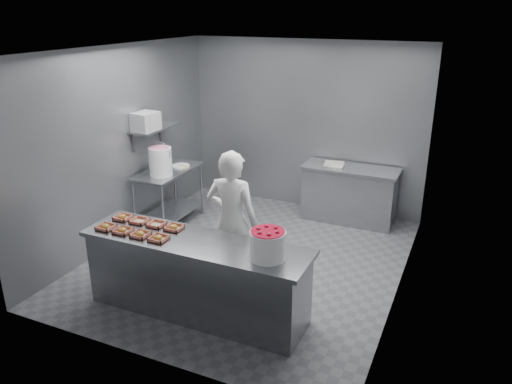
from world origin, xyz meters
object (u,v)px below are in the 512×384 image
strawberry_tub (268,244)px  appliance (145,121)px  tray_7 (174,227)px  glaze_bucket (160,161)px  tray_5 (139,221)px  tray_2 (140,234)px  tray_6 (156,224)px  service_counter (197,277)px  tray_4 (123,217)px  tray_1 (123,230)px  tray_3 (158,238)px  tray_0 (106,227)px  back_counter (349,194)px  worker (232,221)px  prep_table (169,189)px

strawberry_tub → appliance: (-2.70, 1.77, 0.64)m
strawberry_tub → tray_7: bearing=170.9°
glaze_bucket → tray_7: bearing=-51.7°
tray_5 → strawberry_tub: strawberry_tub is taller
tray_2 → tray_6: bearing=89.4°
service_counter → tray_6: bearing=165.9°
tray_7 → appliance: size_ratio=0.53×
tray_7 → service_counter: bearing=-22.5°
strawberry_tub → tray_4: bearing=174.2°
tray_1 → tray_3: 0.48m
tray_0 → tray_1: (0.24, 0.00, 0.00)m
service_counter → tray_0: 1.19m
tray_1 → strawberry_tub: (1.72, 0.10, 0.14)m
back_counter → tray_7: tray_7 is taller
tray_0 → strawberry_tub: bearing=3.0°
tray_2 → worker: worker is taller
tray_2 → tray_6: (0.00, 0.30, -0.00)m
tray_0 → appliance: size_ratio=0.53×
service_counter → back_counter: bearing=74.5°
service_counter → tray_0: bearing=-172.1°
worker → back_counter: bearing=-112.1°
service_counter → glaze_bucket: size_ratio=5.03×
tray_4 → tray_5: (0.24, 0.00, -0.00)m
service_counter → strawberry_tub: size_ratio=7.12×
tray_0 → tray_7: (0.72, 0.30, 0.00)m
tray_3 → tray_4: (-0.72, 0.30, 0.00)m
tray_0 → tray_4: (0.00, 0.30, 0.00)m
tray_4 → strawberry_tub: 1.98m
prep_table → tray_7: tray_7 is taller
strawberry_tub → glaze_bucket: glaze_bucket is taller
back_counter → tray_2: 3.75m
glaze_bucket → tray_0: bearing=-74.5°
tray_6 → worker: worker is taller
prep_table → tray_1: tray_1 is taller
tray_1 → back_counter: bearing=62.8°
tray_4 → appliance: 1.90m
tray_2 → appliance: (-1.22, 1.87, 0.77)m
tray_2 → tray_3: same height
service_counter → tray_6: size_ratio=13.88×
tray_7 → worker: 0.71m
tray_6 → worker: (0.71, 0.52, -0.04)m
tray_3 → appliance: appliance is taller
prep_table → tray_6: tray_6 is taller
back_counter → worker: size_ratio=0.86×
appliance → tray_3: bearing=-45.1°
service_counter → tray_7: bearing=157.5°
tray_2 → glaze_bucket: (-1.00, 1.87, 0.20)m
service_counter → tray_1: (-0.84, -0.15, 0.47)m
tray_4 → glaze_bucket: glaze_bucket is taller
tray_6 → tray_7: size_ratio=1.00×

